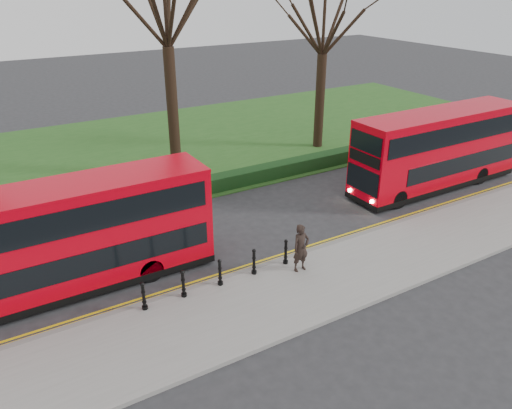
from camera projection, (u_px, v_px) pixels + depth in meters
ground at (228, 263)px, 19.76m from camera, size 120.00×120.00×0.00m
pavement at (269, 300)px, 17.39m from camera, size 60.00×4.00×0.15m
kerb at (241, 274)px, 18.95m from camera, size 60.00×0.25×0.16m
grass_verge at (117, 155)px, 31.43m from camera, size 60.00×18.00×0.06m
hedge at (164, 195)px, 24.89m from camera, size 60.00×0.90×0.80m
yellow_line_outer at (237, 271)px, 19.21m from camera, size 60.00×0.10×0.01m
yellow_line_inner at (234, 269)px, 19.37m from camera, size 60.00×0.10×0.01m
tree_right at (324, 21)px, 29.83m from camera, size 6.93×6.93×10.83m
bollard_row at (220, 273)px, 17.95m from camera, size 5.86×0.15×1.00m
bus_lead at (70, 239)px, 17.44m from camera, size 10.04×2.31×3.99m
bus_rear at (438, 150)px, 26.06m from camera, size 10.30×2.37×4.10m
pedestrian at (301, 248)px, 18.67m from camera, size 0.70×0.47×1.90m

